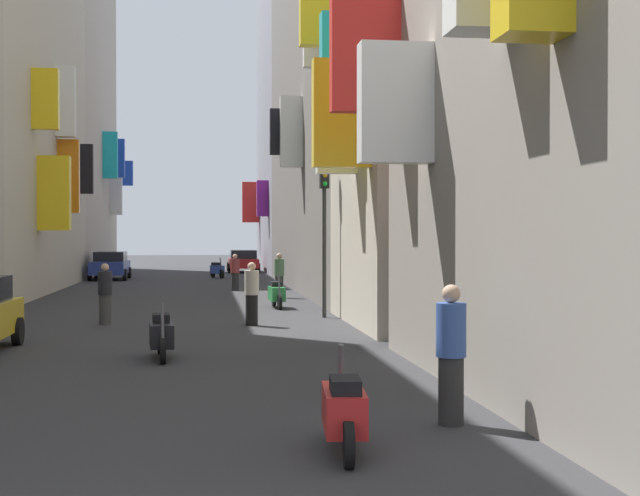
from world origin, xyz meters
The scene contains 16 objects.
ground_plane centered at (0.00, 30.00, 0.00)m, with size 140.00×140.00×0.00m, color #2D2D30.
building_left_mid_b centered at (-7.99, 51.60, 9.53)m, with size 7.32×16.81×19.08m.
building_right_mid_c centered at (8.00, 34.05, 8.88)m, with size 7.24×23.64×17.76m.
building_right_far centered at (8.00, 52.94, 10.48)m, with size 7.18×14.12×20.97m.
parked_car_blue centered at (-3.80, 43.75, 0.78)m, with size 1.95×4.37×1.48m.
parked_car_red centered at (3.64, 51.94, 0.74)m, with size 1.98×4.27×1.41m.
scooter_black centered at (0.33, 12.64, 0.46)m, with size 0.53×1.93×1.13m.
scooter_red centered at (2.67, 4.95, 0.46)m, with size 0.54×1.91×1.13m.
scooter_green centered at (3.50, 24.13, 0.46)m, with size 0.50×1.87×1.13m.
scooter_blue centered at (1.88, 44.53, 0.46)m, with size 0.79×1.71×1.13m.
pedestrian_crossing centered at (4.22, 6.14, 0.88)m, with size 0.47×0.47×1.77m.
pedestrian_near_left centered at (2.39, 18.66, 0.83)m, with size 0.38×0.38×1.67m.
pedestrian_near_right centered at (-1.46, 19.50, 0.81)m, with size 0.48×0.48×1.62m.
pedestrian_mid_street centered at (3.98, 28.81, 0.84)m, with size 0.52×0.52×1.69m.
pedestrian_far_away centered at (2.47, 33.15, 0.77)m, with size 0.47×0.47×1.57m.
traffic_light_near_corner centered at (4.59, 20.64, 3.03)m, with size 0.26×0.34×4.47m.
Camera 1 is at (1.14, -4.68, 2.39)m, focal length 49.92 mm.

